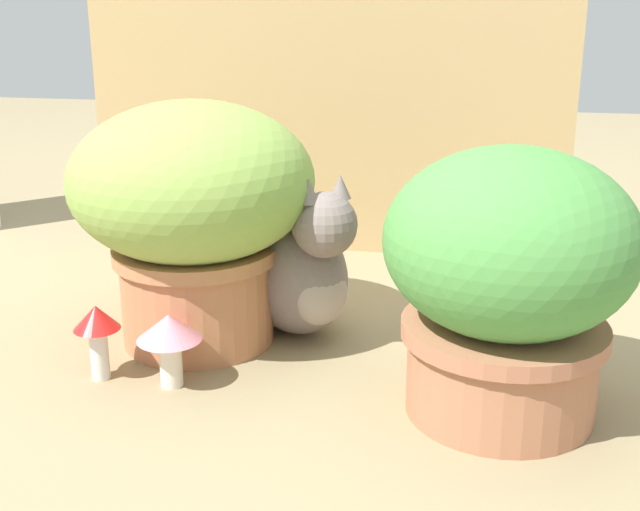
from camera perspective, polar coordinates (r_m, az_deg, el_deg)
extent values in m
plane|color=#8F7F5C|center=(1.46, -4.54, -6.16)|extent=(6.00, 6.00, 0.00)
cube|color=tan|center=(1.90, 0.35, 11.40)|extent=(1.11, 0.03, 0.75)
cylinder|color=#B4724C|center=(1.46, -8.46, -2.59)|extent=(0.26, 0.26, 0.17)
cylinder|color=#B5754D|center=(1.44, -8.60, 0.23)|extent=(0.28, 0.28, 0.02)
ellipsoid|color=#85A64A|center=(1.40, -8.84, 5.12)|extent=(0.41, 0.41, 0.27)
cylinder|color=#AD6E4E|center=(1.24, 12.41, -7.52)|extent=(0.27, 0.27, 0.14)
cylinder|color=#AB6A4D|center=(1.22, 12.60, -5.01)|extent=(0.30, 0.30, 0.02)
ellipsoid|color=#4A8D40|center=(1.17, 13.04, 0.93)|extent=(0.36, 0.36, 0.27)
ellipsoid|color=slate|center=(1.48, -1.92, -1.15)|extent=(0.30, 0.31, 0.22)
ellipsoid|color=#A5968C|center=(1.41, 0.03, -2.70)|extent=(0.12, 0.12, 0.11)
sphere|color=slate|center=(1.35, 0.31, 2.13)|extent=(0.16, 0.16, 0.11)
cone|color=slate|center=(1.35, 1.41, 4.81)|extent=(0.05, 0.05, 0.04)
cone|color=slate|center=(1.32, -0.81, 4.49)|extent=(0.05, 0.05, 0.04)
cylinder|color=slate|center=(1.63, -2.59, -2.65)|extent=(0.15, 0.16, 0.07)
cylinder|color=silver|center=(1.36, -15.01, -6.57)|extent=(0.03, 0.03, 0.09)
cone|color=red|center=(1.34, -15.23, -4.14)|extent=(0.07, 0.07, 0.04)
cylinder|color=silver|center=(1.32, -10.27, -7.29)|extent=(0.04, 0.04, 0.08)
cone|color=pink|center=(1.29, -10.42, -4.89)|extent=(0.10, 0.10, 0.04)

